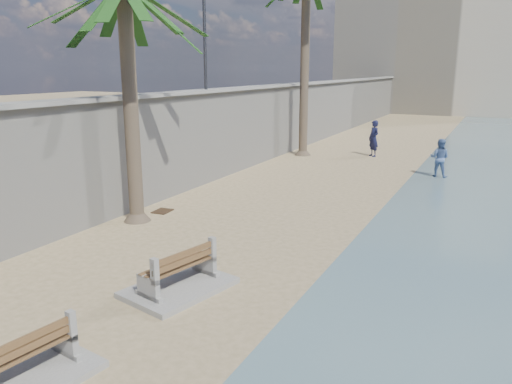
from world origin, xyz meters
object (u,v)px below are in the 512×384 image
(bench_near, at_px, (22,362))
(person_b, at_px, (440,156))
(bench_far, at_px, (179,272))
(person_a, at_px, (374,136))

(bench_near, bearing_deg, person_b, 78.44)
(bench_far, bearing_deg, person_a, 90.85)
(person_a, distance_m, person_b, 5.22)
(bench_near, relative_size, bench_far, 0.89)
(person_a, bearing_deg, person_b, -3.28)
(person_a, height_order, person_b, person_a)
(bench_near, relative_size, person_b, 1.20)
(bench_far, height_order, person_a, person_a)
(bench_near, distance_m, person_b, 17.80)
(bench_far, height_order, person_b, person_b)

